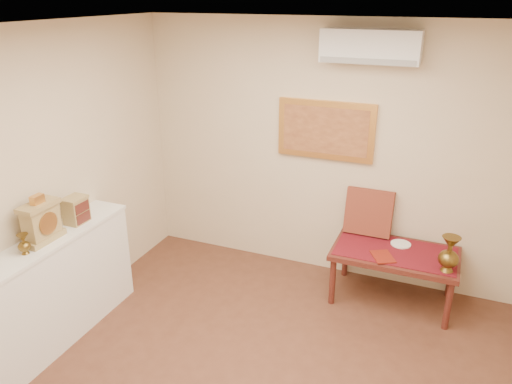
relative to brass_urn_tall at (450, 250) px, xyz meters
The scene contains 15 objects.
ceiling 2.88m from the brass_urn_tall, 128.41° to the right, with size 4.50×4.50×0.00m, color white.
wall_back 1.56m from the brass_urn_tall, 156.70° to the left, with size 4.00×0.02×2.70m, color beige.
wall_left 3.77m from the brass_urn_tall, 153.27° to the right, with size 0.02×4.50×2.70m, color beige.
brass_urn_small 3.61m from the brass_urn_tall, 150.48° to the right, with size 0.10×0.10×0.22m, color brown, non-canonical shape.
table_cloth 0.56m from the brass_urn_tall, 157.09° to the left, with size 1.14×0.59×0.01m, color maroon.
brass_urn_tall is the anchor object (origin of this frame).
plate 0.61m from the brass_urn_tall, 141.94° to the left, with size 0.20×0.20×0.01m, color white.
menu 0.61m from the brass_urn_tall, behind, with size 0.18×0.25×0.01m, color maroon.
cushion 0.95m from the brass_urn_tall, 149.17° to the left, with size 0.48×0.10×0.48m, color #5B1219.
display_ledge 3.58m from the brass_urn_tall, 152.00° to the right, with size 0.37×2.02×0.98m.
mantel_clock 3.53m from the brass_urn_tall, 153.93° to the right, with size 0.17×0.36×0.41m.
wooden_chest 3.36m from the brass_urn_tall, 159.87° to the right, with size 0.16×0.21×0.24m.
low_table 0.59m from the brass_urn_tall, 157.09° to the left, with size 1.20×0.70×0.55m.
painting 1.66m from the brass_urn_tall, 157.69° to the left, with size 1.00×0.06×0.60m.
ac_unit 1.97m from the brass_urn_tall, 154.62° to the left, with size 0.90×0.25×0.30m.
Camera 1 is at (1.22, -2.62, 2.91)m, focal length 35.00 mm.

